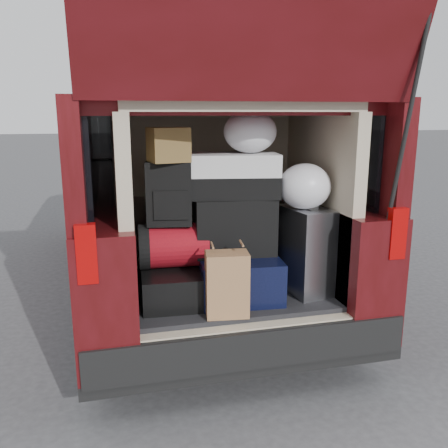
{
  "coord_description": "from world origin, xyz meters",
  "views": [
    {
      "loc": [
        -0.74,
        -2.66,
        1.69
      ],
      "look_at": [
        -0.03,
        0.2,
        1.0
      ],
      "focal_mm": 38.0,
      "sensor_mm": 36.0,
      "label": 1
    }
  ],
  "objects_px": {
    "silver_roller": "(305,250)",
    "black_soft_case": "(234,225)",
    "kraft_bag": "(227,284)",
    "black_hardshell": "(172,284)",
    "twotone_duffel": "(229,175)",
    "red_duffel": "(173,245)",
    "backpack": "(169,193)",
    "navy_hardshell": "(236,273)"
  },
  "relations": [
    {
      "from": "silver_roller",
      "to": "red_duffel",
      "type": "distance_m",
      "value": 0.85
    },
    {
      "from": "black_soft_case",
      "to": "kraft_bag",
      "type": "bearing_deg",
      "value": -106.42
    },
    {
      "from": "navy_hardshell",
      "to": "backpack",
      "type": "bearing_deg",
      "value": -178.6
    },
    {
      "from": "backpack",
      "to": "kraft_bag",
      "type": "bearing_deg",
      "value": -42.46
    },
    {
      "from": "black_hardshell",
      "to": "navy_hardshell",
      "type": "distance_m",
      "value": 0.43
    },
    {
      "from": "navy_hardshell",
      "to": "red_duffel",
      "type": "xyz_separation_m",
      "value": [
        -0.4,
        0.03,
        0.21
      ]
    },
    {
      "from": "navy_hardshell",
      "to": "twotone_duffel",
      "type": "bearing_deg",
      "value": 129.32
    },
    {
      "from": "backpack",
      "to": "navy_hardshell",
      "type": "bearing_deg",
      "value": 6.08
    },
    {
      "from": "kraft_bag",
      "to": "black_hardshell",
      "type": "bearing_deg",
      "value": 139.54
    },
    {
      "from": "navy_hardshell",
      "to": "silver_roller",
      "type": "distance_m",
      "value": 0.47
    },
    {
      "from": "silver_roller",
      "to": "black_soft_case",
      "type": "height_order",
      "value": "black_soft_case"
    },
    {
      "from": "red_duffel",
      "to": "backpack",
      "type": "relative_size",
      "value": 1.09
    },
    {
      "from": "red_duffel",
      "to": "kraft_bag",
      "type": "bearing_deg",
      "value": -51.13
    },
    {
      "from": "black_hardshell",
      "to": "black_soft_case",
      "type": "bearing_deg",
      "value": 10.11
    },
    {
      "from": "black_soft_case",
      "to": "twotone_duffel",
      "type": "relative_size",
      "value": 0.83
    },
    {
      "from": "black_soft_case",
      "to": "navy_hardshell",
      "type": "bearing_deg",
      "value": -67.2
    },
    {
      "from": "black_soft_case",
      "to": "backpack",
      "type": "distance_m",
      "value": 0.47
    },
    {
      "from": "black_hardshell",
      "to": "navy_hardshell",
      "type": "bearing_deg",
      "value": 5.82
    },
    {
      "from": "black_hardshell",
      "to": "backpack",
      "type": "relative_size",
      "value": 1.31
    },
    {
      "from": "black_hardshell",
      "to": "black_soft_case",
      "type": "height_order",
      "value": "black_soft_case"
    },
    {
      "from": "black_hardshell",
      "to": "silver_roller",
      "type": "height_order",
      "value": "silver_roller"
    },
    {
      "from": "navy_hardshell",
      "to": "black_soft_case",
      "type": "relative_size",
      "value": 1.21
    },
    {
      "from": "kraft_bag",
      "to": "backpack",
      "type": "height_order",
      "value": "backpack"
    },
    {
      "from": "black_hardshell",
      "to": "kraft_bag",
      "type": "relative_size",
      "value": 1.34
    },
    {
      "from": "kraft_bag",
      "to": "backpack",
      "type": "bearing_deg",
      "value": 135.42
    },
    {
      "from": "kraft_bag",
      "to": "twotone_duffel",
      "type": "bearing_deg",
      "value": 80.63
    },
    {
      "from": "navy_hardshell",
      "to": "black_soft_case",
      "type": "xyz_separation_m",
      "value": [
        -0.01,
        0.03,
        0.31
      ]
    },
    {
      "from": "backpack",
      "to": "twotone_duffel",
      "type": "xyz_separation_m",
      "value": [
        0.39,
        0.03,
        0.09
      ]
    },
    {
      "from": "navy_hardshell",
      "to": "backpack",
      "type": "xyz_separation_m",
      "value": [
        -0.42,
        0.02,
        0.54
      ]
    },
    {
      "from": "silver_roller",
      "to": "black_soft_case",
      "type": "bearing_deg",
      "value": 157.35
    },
    {
      "from": "black_hardshell",
      "to": "silver_roller",
      "type": "relative_size",
      "value": 0.91
    },
    {
      "from": "black_hardshell",
      "to": "twotone_duffel",
      "type": "distance_m",
      "value": 0.77
    },
    {
      "from": "silver_roller",
      "to": "backpack",
      "type": "bearing_deg",
      "value": 164.28
    },
    {
      "from": "black_hardshell",
      "to": "silver_roller",
      "type": "xyz_separation_m",
      "value": [
        0.86,
        -0.06,
        0.18
      ]
    },
    {
      "from": "kraft_bag",
      "to": "twotone_duffel",
      "type": "relative_size",
      "value": 0.62
    },
    {
      "from": "red_duffel",
      "to": "backpack",
      "type": "height_order",
      "value": "backpack"
    },
    {
      "from": "red_duffel",
      "to": "black_soft_case",
      "type": "relative_size",
      "value": 0.84
    },
    {
      "from": "navy_hardshell",
      "to": "kraft_bag",
      "type": "bearing_deg",
      "value": -109.68
    },
    {
      "from": "black_hardshell",
      "to": "backpack",
      "type": "bearing_deg",
      "value": 87.11
    },
    {
      "from": "black_soft_case",
      "to": "silver_roller",
      "type": "bearing_deg",
      "value": -9.2
    },
    {
      "from": "black_hardshell",
      "to": "red_duffel",
      "type": "height_order",
      "value": "red_duffel"
    },
    {
      "from": "kraft_bag",
      "to": "twotone_duffel",
      "type": "distance_m",
      "value": 0.7
    }
  ]
}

